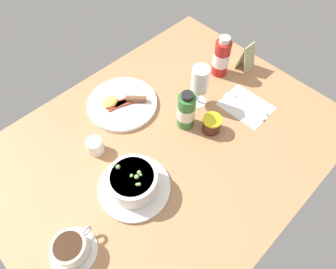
{
  "coord_description": "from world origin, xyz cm",
  "views": [
    {
      "loc": [
        -35.54,
        -37.02,
        80.3
      ],
      "look_at": [
        -1.45,
        -2.12,
        8.63
      ],
      "focal_mm": 31.55,
      "sensor_mm": 36.0,
      "label": 1
    }
  ],
  "objects_px": {
    "menu_card": "(247,57)",
    "wine_glass": "(200,81)",
    "creamer_jug": "(95,146)",
    "porridge_bowl": "(133,183)",
    "coffee_cup": "(71,248)",
    "cutlery_setting": "(245,105)",
    "sauce_bottle_red": "(221,58)",
    "breakfast_plate": "(123,103)",
    "sauce_bottle_green": "(186,111)",
    "jam_jar": "(212,124)"
  },
  "relations": [
    {
      "from": "coffee_cup",
      "to": "breakfast_plate",
      "type": "relative_size",
      "value": 0.54
    },
    {
      "from": "creamer_jug",
      "to": "menu_card",
      "type": "bearing_deg",
      "value": -8.7
    },
    {
      "from": "sauce_bottle_red",
      "to": "sauce_bottle_green",
      "type": "height_order",
      "value": "sauce_bottle_red"
    },
    {
      "from": "wine_glass",
      "to": "breakfast_plate",
      "type": "bearing_deg",
      "value": 138.43
    },
    {
      "from": "sauce_bottle_green",
      "to": "breakfast_plate",
      "type": "xyz_separation_m",
      "value": [
        -0.1,
        0.21,
        -0.06
      ]
    },
    {
      "from": "sauce_bottle_red",
      "to": "sauce_bottle_green",
      "type": "bearing_deg",
      "value": -163.53
    },
    {
      "from": "sauce_bottle_red",
      "to": "porridge_bowl",
      "type": "bearing_deg",
      "value": -165.63
    },
    {
      "from": "breakfast_plate",
      "to": "creamer_jug",
      "type": "bearing_deg",
      "value": -154.16
    },
    {
      "from": "jam_jar",
      "to": "sauce_bottle_green",
      "type": "relative_size",
      "value": 0.43
    },
    {
      "from": "sauce_bottle_green",
      "to": "porridge_bowl",
      "type": "bearing_deg",
      "value": -167.7
    },
    {
      "from": "porridge_bowl",
      "to": "coffee_cup",
      "type": "xyz_separation_m",
      "value": [
        -0.23,
        -0.02,
        -0.01
      ]
    },
    {
      "from": "creamer_jug",
      "to": "jam_jar",
      "type": "bearing_deg",
      "value": -31.84
    },
    {
      "from": "porridge_bowl",
      "to": "breakfast_plate",
      "type": "bearing_deg",
      "value": 56.59
    },
    {
      "from": "sauce_bottle_red",
      "to": "menu_card",
      "type": "distance_m",
      "value": 0.11
    },
    {
      "from": "creamer_jug",
      "to": "jam_jar",
      "type": "xyz_separation_m",
      "value": [
        0.32,
        -0.2,
        0.0
      ]
    },
    {
      "from": "creamer_jug",
      "to": "cutlery_setting",
      "type": "bearing_deg",
      "value": -24.12
    },
    {
      "from": "cutlery_setting",
      "to": "creamer_jug",
      "type": "relative_size",
      "value": 2.82
    },
    {
      "from": "coffee_cup",
      "to": "menu_card",
      "type": "distance_m",
      "value": 0.87
    },
    {
      "from": "coffee_cup",
      "to": "creamer_jug",
      "type": "relative_size",
      "value": 2.18
    },
    {
      "from": "creamer_jug",
      "to": "sauce_bottle_green",
      "type": "distance_m",
      "value": 0.31
    },
    {
      "from": "porridge_bowl",
      "to": "cutlery_setting",
      "type": "height_order",
      "value": "porridge_bowl"
    },
    {
      "from": "creamer_jug",
      "to": "wine_glass",
      "type": "relative_size",
      "value": 0.39
    },
    {
      "from": "sauce_bottle_red",
      "to": "breakfast_plate",
      "type": "distance_m",
      "value": 0.39
    },
    {
      "from": "porridge_bowl",
      "to": "wine_glass",
      "type": "relative_size",
      "value": 1.35
    },
    {
      "from": "porridge_bowl",
      "to": "wine_glass",
      "type": "distance_m",
      "value": 0.39
    },
    {
      "from": "wine_glass",
      "to": "sauce_bottle_green",
      "type": "xyz_separation_m",
      "value": [
        -0.1,
        -0.04,
        -0.04
      ]
    },
    {
      "from": "sauce_bottle_green",
      "to": "menu_card",
      "type": "xyz_separation_m",
      "value": [
        0.36,
        0.03,
        -0.01
      ]
    },
    {
      "from": "coffee_cup",
      "to": "sauce_bottle_green",
      "type": "distance_m",
      "value": 0.51
    },
    {
      "from": "wine_glass",
      "to": "sauce_bottle_red",
      "type": "height_order",
      "value": "sauce_bottle_red"
    },
    {
      "from": "jam_jar",
      "to": "coffee_cup",
      "type": "bearing_deg",
      "value": -179.08
    },
    {
      "from": "cutlery_setting",
      "to": "jam_jar",
      "type": "height_order",
      "value": "jam_jar"
    },
    {
      "from": "wine_glass",
      "to": "breakfast_plate",
      "type": "height_order",
      "value": "wine_glass"
    },
    {
      "from": "porridge_bowl",
      "to": "sauce_bottle_green",
      "type": "bearing_deg",
      "value": 12.3
    },
    {
      "from": "jam_jar",
      "to": "menu_card",
      "type": "distance_m",
      "value": 0.33
    },
    {
      "from": "porridge_bowl",
      "to": "creamer_jug",
      "type": "distance_m",
      "value": 0.18
    },
    {
      "from": "cutlery_setting",
      "to": "menu_card",
      "type": "xyz_separation_m",
      "value": [
        0.15,
        0.12,
        0.05
      ]
    },
    {
      "from": "cutlery_setting",
      "to": "sauce_bottle_red",
      "type": "bearing_deg",
      "value": 70.79
    },
    {
      "from": "sauce_bottle_green",
      "to": "creamer_jug",
      "type": "bearing_deg",
      "value": 156.02
    },
    {
      "from": "breakfast_plate",
      "to": "menu_card",
      "type": "height_order",
      "value": "menu_card"
    },
    {
      "from": "porridge_bowl",
      "to": "cutlery_setting",
      "type": "distance_m",
      "value": 0.49
    },
    {
      "from": "coffee_cup",
      "to": "breakfast_plate",
      "type": "bearing_deg",
      "value": 36.12
    },
    {
      "from": "menu_card",
      "to": "wine_glass",
      "type": "bearing_deg",
      "value": 177.92
    },
    {
      "from": "coffee_cup",
      "to": "breakfast_plate",
      "type": "height_order",
      "value": "coffee_cup"
    },
    {
      "from": "wine_glass",
      "to": "sauce_bottle_green",
      "type": "distance_m",
      "value": 0.11
    },
    {
      "from": "jam_jar",
      "to": "breakfast_plate",
      "type": "height_order",
      "value": "jam_jar"
    },
    {
      "from": "porridge_bowl",
      "to": "sauce_bottle_red",
      "type": "distance_m",
      "value": 0.56
    },
    {
      "from": "creamer_jug",
      "to": "breakfast_plate",
      "type": "distance_m",
      "value": 0.2
    },
    {
      "from": "jam_jar",
      "to": "breakfast_plate",
      "type": "distance_m",
      "value": 0.32
    },
    {
      "from": "wine_glass",
      "to": "sauce_bottle_red",
      "type": "bearing_deg",
      "value": 14.47
    },
    {
      "from": "coffee_cup",
      "to": "jam_jar",
      "type": "xyz_separation_m",
      "value": [
        0.55,
        0.01,
        -0.0
      ]
    }
  ]
}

